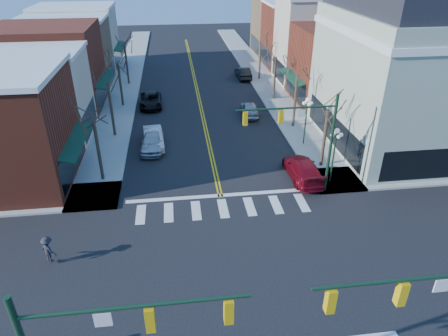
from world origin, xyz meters
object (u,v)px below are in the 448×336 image
object	(u,v)px
victorian_corner	(412,68)
car_left_mid	(153,138)
car_right_mid	(250,109)
pedestrian_dark_b	(48,249)
lamppost_corner	(335,147)
car_left_far	(151,100)
car_right_far	(243,73)
car_left_near	(152,141)
lamppost_midblock	(306,113)
car_right_near	(303,169)

from	to	relation	value
victorian_corner	car_left_mid	world-z (taller)	victorian_corner
car_right_mid	pedestrian_dark_b	xyz separation A→B (m)	(-14.80, -20.33, 0.24)
lamppost_corner	car_left_far	world-z (taller)	lamppost_corner
car_right_mid	car_right_far	distance (m)	13.39
pedestrian_dark_b	car_left_mid	bearing A→B (deg)	-72.61
car_right_mid	car_left_near	bearing A→B (deg)	39.17
victorian_corner	lamppost_corner	distance (m)	10.89
car_right_mid	pedestrian_dark_b	size ratio (longest dim) A/B	2.59
lamppost_midblock	car_right_far	size ratio (longest dim) A/B	0.98
car_right_far	lamppost_corner	bearing A→B (deg)	91.72
lamppost_corner	car_right_far	world-z (taller)	lamppost_corner
victorian_corner	lamppost_midblock	size ratio (longest dim) A/B	3.29
car_right_far	pedestrian_dark_b	size ratio (longest dim) A/B	2.77
lamppost_midblock	car_right_mid	world-z (taller)	lamppost_midblock
lamppost_corner	car_right_far	size ratio (longest dim) A/B	0.98
victorian_corner	car_left_mid	distance (m)	22.20
car_right_mid	car_right_far	size ratio (longest dim) A/B	0.93
victorian_corner	car_right_far	distance (m)	24.35
lamppost_midblock	car_left_far	bearing A→B (deg)	139.54
car_left_mid	car_left_far	bearing A→B (deg)	87.56
lamppost_corner	car_left_near	bearing A→B (deg)	150.78
victorian_corner	car_left_near	size ratio (longest dim) A/B	3.15
car_right_far	car_left_near	bearing A→B (deg)	58.56
pedestrian_dark_b	car_right_near	bearing A→B (deg)	-118.88
car_right_mid	lamppost_corner	bearing A→B (deg)	107.94
lamppost_corner	car_left_far	xyz separation A→B (m)	(-13.56, 18.06, -2.27)
car_left_far	car_right_mid	xyz separation A→B (m)	(10.16, -4.01, 0.01)
lamppost_corner	car_left_mid	xyz separation A→B (m)	(-13.00, 8.05, -2.23)
car_right_far	pedestrian_dark_b	world-z (taller)	pedestrian_dark_b
lamppost_midblock	pedestrian_dark_b	xyz separation A→B (m)	(-18.20, -12.78, -2.01)
car_right_near	car_right_mid	world-z (taller)	car_right_near
car_left_far	car_right_near	distance (m)	20.77
car_left_far	car_right_near	xyz separation A→B (m)	(11.76, -17.12, 0.06)
car_left_far	car_right_mid	bearing A→B (deg)	-23.30
victorian_corner	lamppost_midblock	distance (m)	9.10
victorian_corner	car_right_far	world-z (taller)	victorian_corner
victorian_corner	car_right_near	distance (m)	12.74
car_right_near	car_right_mid	bearing A→B (deg)	-83.73
lamppost_corner	car_right_near	xyz separation A→B (m)	(-1.80, 0.95, -2.21)
car_left_far	pedestrian_dark_b	bearing A→B (deg)	-102.56
car_left_mid	car_left_far	size ratio (longest dim) A/B	0.89
lamppost_midblock	car_right_far	distance (m)	21.05
car_left_near	car_right_near	size ratio (longest dim) A/B	0.87
lamppost_corner	lamppost_midblock	xyz separation A→B (m)	(0.00, 6.50, 0.00)
victorian_corner	pedestrian_dark_b	xyz separation A→B (m)	(-26.50, -12.28, -5.71)
car_left_near	victorian_corner	bearing A→B (deg)	-0.37
car_left_near	car_right_far	distance (m)	22.99
car_left_near	car_right_near	distance (m)	12.96
lamppost_midblock	car_right_mid	distance (m)	8.59
car_left_far	car_right_far	size ratio (longest dim) A/B	1.12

